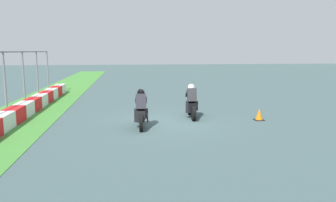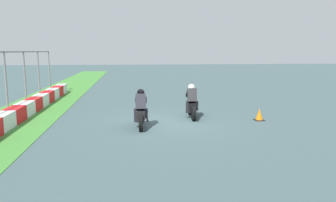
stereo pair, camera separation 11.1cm
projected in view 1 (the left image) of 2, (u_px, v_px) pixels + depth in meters
name	position (u px, v px, depth m)	size (l,w,h in m)	color
ground_plane	(167.00, 122.00, 13.85)	(120.00, 120.00, 0.00)	#3C5153
grass_verge	(4.00, 126.00, 13.04)	(72.00, 3.65, 0.02)	#3F8134
track_barrier	(8.00, 119.00, 13.01)	(21.97, 0.60, 0.64)	red
rider_lane_a	(192.00, 104.00, 14.74)	(2.04, 0.55, 1.51)	black
rider_lane_b	(141.00, 112.00, 12.88)	(2.04, 0.55, 1.51)	black
traffic_cone	(259.00, 115.00, 14.23)	(0.40, 0.40, 0.52)	black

